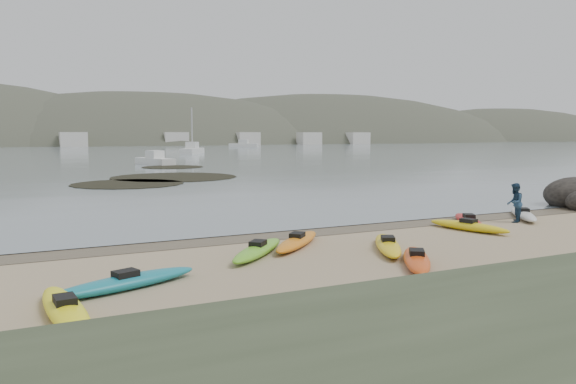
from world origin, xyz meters
TOP-DOWN VIEW (x-y plane):
  - ground at (0.00, 0.00)m, footprint 600.00×600.00m
  - wet_sand at (0.00, -0.30)m, footprint 60.00×60.00m
  - water at (0.00, 300.00)m, footprint 1200.00×1200.00m
  - kayaks at (-0.35, -4.17)m, footprint 23.92×9.10m
  - person_east at (9.44, -2.14)m, footprint 1.01×0.96m
  - kelp_mats at (2.08, 28.73)m, footprint 15.37×25.89m
  - moored_boats at (-2.10, 80.40)m, footprint 89.76×81.07m
  - far_hills at (39.38, 193.97)m, footprint 550.00×135.00m
  - far_town at (6.00, 145.00)m, footprint 199.00×5.00m

SIDE VIEW (x-z plane):
  - far_hills at x=39.38m, z-range -55.93..24.07m
  - ground at x=0.00m, z-range 0.00..0.00m
  - wet_sand at x=0.00m, z-range 0.00..0.00m
  - water at x=0.00m, z-range 0.01..0.01m
  - kelp_mats at x=2.08m, z-range 0.01..0.05m
  - kayaks at x=-0.35m, z-range 0.00..0.34m
  - moored_boats at x=-2.10m, z-range -0.09..1.22m
  - person_east at x=9.44m, z-range 0.00..1.64m
  - far_town at x=6.00m, z-range 0.00..4.00m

